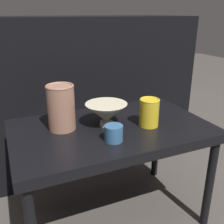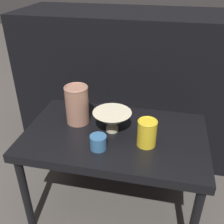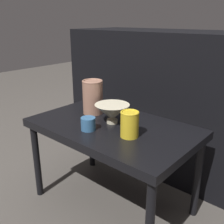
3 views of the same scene
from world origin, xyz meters
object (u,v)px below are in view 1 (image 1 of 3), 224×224
Objects in this scene: vase_colorful_right at (149,112)px; cup at (114,133)px; vase_textured_left at (61,107)px; bowl at (106,113)px.

vase_colorful_right is 1.71× the size of cup.
vase_colorful_right is at bearing -18.32° from vase_textured_left.
vase_colorful_right reaches higher than cup.
cup is (0.15, -0.18, -0.06)m from vase_textured_left.
vase_textured_left reaches higher than bowl.
vase_colorful_right is (0.16, -0.07, 0.00)m from bowl.
vase_textured_left reaches higher than vase_colorful_right.
bowl reaches higher than cup.
cup is at bearing -160.13° from vase_colorful_right.
bowl is at bearing 156.62° from vase_colorful_right.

